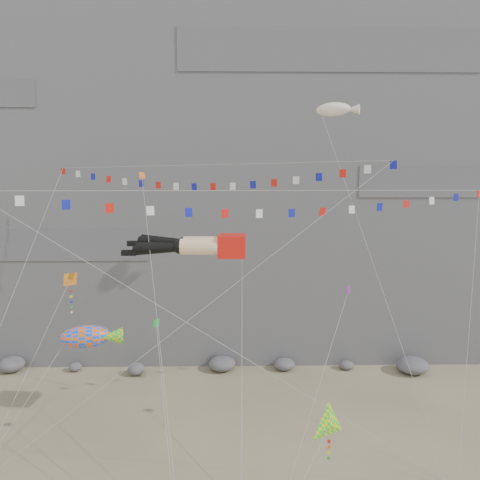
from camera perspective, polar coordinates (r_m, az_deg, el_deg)
The scene contains 13 objects.
ground at distance 31.45m, azimuth -2.90°, elevation -27.14°, with size 120.00×120.00×0.00m, color tan.
cliff at distance 58.76m, azimuth -2.01°, elevation 13.76°, with size 80.00×28.00×50.00m, color slate.
talus_boulders at distance 46.37m, azimuth -2.21°, elevation -14.88°, with size 60.00×3.00×1.20m, color slate, non-canonical shape.
legs_kite at distance 30.99m, azimuth -5.09°, elevation -0.68°, with size 8.12×14.00×18.40m.
flag_banner_upper at distance 36.34m, azimuth -4.52°, elevation 9.08°, with size 26.56×19.77×27.37m.
flag_banner_lower at distance 30.50m, azimuth 4.42°, elevation 5.99°, with size 32.89×11.75×20.63m.
harlequin_kite at distance 32.01m, azimuth -20.03°, elevation -4.62°, with size 5.02×7.53×13.81m.
fish_windsock at distance 29.24m, azimuth -18.28°, elevation -11.14°, with size 8.37×5.51×11.54m.
delta_kite at distance 25.52m, azimuth 10.82°, elevation -21.29°, with size 5.57×5.36×8.34m.
blimp_windsock at distance 38.27m, azimuth 11.33°, elevation 15.24°, with size 6.86×12.97×26.56m.
small_kite_a at distance 33.67m, azimuth -11.78°, elevation 6.80°, with size 4.77×14.66×23.38m.
small_kite_b at distance 31.32m, azimuth 12.97°, elevation -6.34°, with size 6.33×9.21×14.86m.
small_kite_c at distance 30.14m, azimuth -10.15°, elevation -10.28°, with size 2.93×9.50×12.74m.
Camera 1 is at (0.94, -26.25, 17.29)m, focal length 35.00 mm.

